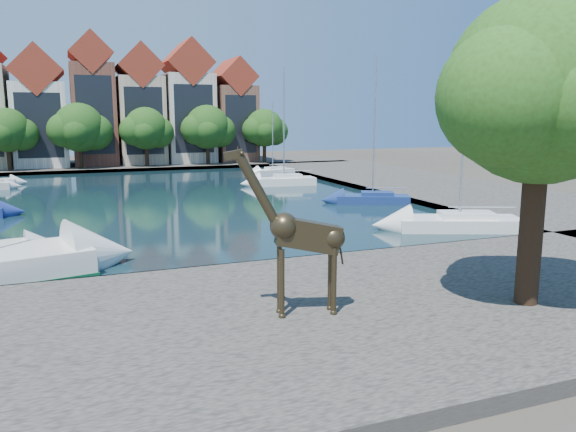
% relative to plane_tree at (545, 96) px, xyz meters
% --- Properties ---
extents(ground, '(160.00, 160.00, 0.00)m').
position_rel_plane_tree_xyz_m(ground, '(-7.62, 9.01, -7.67)').
color(ground, '#38332B').
rests_on(ground, ground).
extents(water_basin, '(38.00, 50.00, 0.08)m').
position_rel_plane_tree_xyz_m(water_basin, '(-7.62, 33.01, -7.63)').
color(water_basin, black).
rests_on(water_basin, ground).
extents(near_quay, '(50.00, 14.00, 0.50)m').
position_rel_plane_tree_xyz_m(near_quay, '(-7.62, 2.01, -7.42)').
color(near_quay, '#534F48').
rests_on(near_quay, ground).
extents(far_quay, '(60.00, 16.00, 0.50)m').
position_rel_plane_tree_xyz_m(far_quay, '(-7.62, 65.01, -7.42)').
color(far_quay, '#534F48').
rests_on(far_quay, ground).
extents(right_quay, '(14.00, 52.00, 0.50)m').
position_rel_plane_tree_xyz_m(right_quay, '(17.38, 33.01, -7.42)').
color(right_quay, '#534F48').
rests_on(right_quay, ground).
extents(plane_tree, '(8.32, 6.40, 10.62)m').
position_rel_plane_tree_xyz_m(plane_tree, '(0.00, 0.00, 0.00)').
color(plane_tree, '#332114').
rests_on(plane_tree, near_quay).
extents(townhouse_west_inner, '(6.43, 9.18, 15.15)m').
position_rel_plane_tree_xyz_m(townhouse_west_inner, '(-18.12, 64.99, -0.32)').
color(townhouse_west_inner, white).
rests_on(townhouse_west_inner, far_quay).
extents(townhouse_center, '(5.44, 9.18, 16.93)m').
position_rel_plane_tree_xyz_m(townhouse_center, '(-11.62, 64.99, 0.69)').
color(townhouse_center, brown).
rests_on(townhouse_center, far_quay).
extents(townhouse_east_inner, '(5.94, 9.18, 15.79)m').
position_rel_plane_tree_xyz_m(townhouse_east_inner, '(-5.62, 64.99, 0.06)').
color(townhouse_east_inner, '#C3A98B').
rests_on(townhouse_east_inner, far_quay).
extents(townhouse_east_mid, '(6.43, 9.18, 16.65)m').
position_rel_plane_tree_xyz_m(townhouse_east_mid, '(0.88, 64.99, 0.43)').
color(townhouse_east_mid, beige).
rests_on(townhouse_east_mid, far_quay).
extents(townhouse_east_end, '(5.44, 9.18, 14.43)m').
position_rel_plane_tree_xyz_m(townhouse_east_end, '(7.38, 64.99, -0.56)').
color(townhouse_east_end, brown).
rests_on(townhouse_east_end, far_quay).
extents(far_tree_west, '(6.76, 5.20, 7.36)m').
position_rel_plane_tree_xyz_m(far_tree_west, '(-21.52, 59.50, -2.60)').
color(far_tree_west, '#332114').
rests_on(far_tree_west, far_quay).
extents(far_tree_mid_west, '(7.80, 6.00, 8.00)m').
position_rel_plane_tree_xyz_m(far_tree_mid_west, '(-13.51, 59.50, -2.38)').
color(far_tree_mid_west, '#332114').
rests_on(far_tree_mid_west, far_quay).
extents(far_tree_mid_east, '(7.02, 5.40, 7.52)m').
position_rel_plane_tree_xyz_m(far_tree_mid_east, '(-5.52, 59.50, -2.54)').
color(far_tree_mid_east, '#332114').
rests_on(far_tree_mid_east, far_quay).
extents(far_tree_east, '(7.54, 5.80, 7.84)m').
position_rel_plane_tree_xyz_m(far_tree_east, '(2.49, 59.50, -2.43)').
color(far_tree_east, '#332114').
rests_on(far_tree_east, far_quay).
extents(far_tree_far_east, '(6.76, 5.20, 7.36)m').
position_rel_plane_tree_xyz_m(far_tree_far_east, '(10.48, 59.50, -2.60)').
color(far_tree_far_east, '#332114').
rests_on(far_tree_far_east, far_quay).
extents(giraffe_statue, '(3.84, 1.11, 5.50)m').
position_rel_plane_tree_xyz_m(giraffe_statue, '(-8.02, 1.85, -4.47)').
color(giraffe_statue, '#312818').
rests_on(giraffe_statue, near_quay).
extents(sailboat_right_a, '(7.83, 5.17, 11.03)m').
position_rel_plane_tree_xyz_m(sailboat_right_a, '(7.13, 13.01, -7.00)').
color(sailboat_right_a, silver).
rests_on(sailboat_right_a, water_basin).
extents(sailboat_right_b, '(6.01, 4.20, 11.64)m').
position_rel_plane_tree_xyz_m(sailboat_right_b, '(7.38, 24.03, -7.05)').
color(sailboat_right_b, navy).
rests_on(sailboat_right_b, water_basin).
extents(sailboat_right_c, '(6.39, 2.84, 11.43)m').
position_rel_plane_tree_xyz_m(sailboat_right_c, '(4.99, 37.62, -6.98)').
color(sailboat_right_c, silver).
rests_on(sailboat_right_c, water_basin).
extents(sailboat_right_d, '(5.47, 2.98, 8.51)m').
position_rel_plane_tree_xyz_m(sailboat_right_d, '(7.38, 47.65, -7.11)').
color(sailboat_right_d, white).
rests_on(sailboat_right_d, water_basin).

